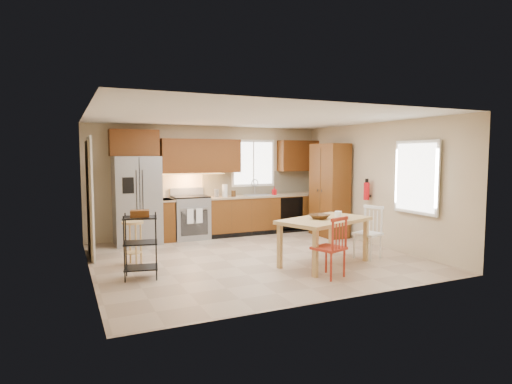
{
  "coord_description": "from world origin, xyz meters",
  "views": [
    {
      "loc": [
        -3.11,
        -6.91,
        1.85
      ],
      "look_at": [
        0.23,
        0.4,
        1.15
      ],
      "focal_mm": 30.0,
      "sensor_mm": 36.0,
      "label": 1
    }
  ],
  "objects_px": {
    "dining_table": "(324,242)",
    "chair_white": "(367,233)",
    "table_bowl": "(319,219)",
    "table_jar": "(338,215)",
    "soap_bottle": "(274,191)",
    "range_stove": "(190,218)",
    "utility_cart": "(141,246)",
    "fire_extinguisher": "(367,191)",
    "pantry": "(329,190)",
    "bar_stool": "(133,243)",
    "refrigerator": "(137,200)",
    "chair_red": "(329,247)"
  },
  "relations": [
    {
      "from": "dining_table",
      "to": "chair_white",
      "type": "bearing_deg",
      "value": -16.81
    },
    {
      "from": "table_bowl",
      "to": "table_jar",
      "type": "xyz_separation_m",
      "value": [
        0.44,
        0.1,
        0.03
      ]
    },
    {
      "from": "chair_white",
      "to": "soap_bottle",
      "type": "bearing_deg",
      "value": -13.07
    },
    {
      "from": "range_stove",
      "to": "soap_bottle",
      "type": "distance_m",
      "value": 2.1
    },
    {
      "from": "utility_cart",
      "to": "table_bowl",
      "type": "bearing_deg",
      "value": 2.31
    },
    {
      "from": "range_stove",
      "to": "table_bowl",
      "type": "bearing_deg",
      "value": -66.84
    },
    {
      "from": "fire_extinguisher",
      "to": "table_bowl",
      "type": "distance_m",
      "value": 2.16
    },
    {
      "from": "pantry",
      "to": "bar_stool",
      "type": "bearing_deg",
      "value": -169.84
    },
    {
      "from": "utility_cart",
      "to": "bar_stool",
      "type": "bearing_deg",
      "value": 100.48
    },
    {
      "from": "fire_extinguisher",
      "to": "dining_table",
      "type": "bearing_deg",
      "value": -148.2
    },
    {
      "from": "dining_table",
      "to": "table_bowl",
      "type": "relative_size",
      "value": 4.94
    },
    {
      "from": "soap_bottle",
      "to": "table_jar",
      "type": "relative_size",
      "value": 1.4
    },
    {
      "from": "fire_extinguisher",
      "to": "pantry",
      "type": "bearing_deg",
      "value": 100.78
    },
    {
      "from": "refrigerator",
      "to": "range_stove",
      "type": "bearing_deg",
      "value": 2.99
    },
    {
      "from": "chair_red",
      "to": "table_jar",
      "type": "relative_size",
      "value": 6.8
    },
    {
      "from": "table_bowl",
      "to": "fire_extinguisher",
      "type": "bearing_deg",
      "value": 30.41
    },
    {
      "from": "range_stove",
      "to": "dining_table",
      "type": "relative_size",
      "value": 0.58
    },
    {
      "from": "soap_bottle",
      "to": "pantry",
      "type": "bearing_deg",
      "value": -43.45
    },
    {
      "from": "soap_bottle",
      "to": "refrigerator",
      "type": "bearing_deg",
      "value": 179.55
    },
    {
      "from": "chair_red",
      "to": "chair_white",
      "type": "relative_size",
      "value": 1.0
    },
    {
      "from": "refrigerator",
      "to": "dining_table",
      "type": "height_order",
      "value": "refrigerator"
    },
    {
      "from": "table_bowl",
      "to": "dining_table",
      "type": "bearing_deg",
      "value": 0.0
    },
    {
      "from": "soap_bottle",
      "to": "chair_red",
      "type": "relative_size",
      "value": 0.21
    },
    {
      "from": "fire_extinguisher",
      "to": "utility_cart",
      "type": "bearing_deg",
      "value": -172.45
    },
    {
      "from": "range_stove",
      "to": "dining_table",
      "type": "bearing_deg",
      "value": -65.32
    },
    {
      "from": "range_stove",
      "to": "pantry",
      "type": "xyz_separation_m",
      "value": [
        2.98,
        -0.99,
        0.59
      ]
    },
    {
      "from": "fire_extinguisher",
      "to": "range_stove",
      "type": "bearing_deg",
      "value": 147.38
    },
    {
      "from": "pantry",
      "to": "chair_white",
      "type": "relative_size",
      "value": 2.26
    },
    {
      "from": "fire_extinguisher",
      "to": "chair_white",
      "type": "height_order",
      "value": "fire_extinguisher"
    },
    {
      "from": "refrigerator",
      "to": "table_jar",
      "type": "relative_size",
      "value": 13.35
    },
    {
      "from": "soap_bottle",
      "to": "chair_white",
      "type": "bearing_deg",
      "value": -83.25
    },
    {
      "from": "fire_extinguisher",
      "to": "bar_stool",
      "type": "bearing_deg",
      "value": 176.97
    },
    {
      "from": "range_stove",
      "to": "pantry",
      "type": "relative_size",
      "value": 0.44
    },
    {
      "from": "bar_stool",
      "to": "utility_cart",
      "type": "relative_size",
      "value": 0.76
    },
    {
      "from": "soap_bottle",
      "to": "dining_table",
      "type": "height_order",
      "value": "soap_bottle"
    },
    {
      "from": "table_bowl",
      "to": "soap_bottle",
      "type": "bearing_deg",
      "value": 77.08
    },
    {
      "from": "soap_bottle",
      "to": "table_jar",
      "type": "bearing_deg",
      "value": -94.9
    },
    {
      "from": "range_stove",
      "to": "fire_extinguisher",
      "type": "height_order",
      "value": "fire_extinguisher"
    },
    {
      "from": "chair_white",
      "to": "bar_stool",
      "type": "xyz_separation_m",
      "value": [
        -3.88,
        1.28,
        -0.09
      ]
    },
    {
      "from": "range_stove",
      "to": "dining_table",
      "type": "xyz_separation_m",
      "value": [
        1.43,
        -3.12,
        -0.08
      ]
    },
    {
      "from": "refrigerator",
      "to": "table_bowl",
      "type": "height_order",
      "value": "refrigerator"
    },
    {
      "from": "range_stove",
      "to": "bar_stool",
      "type": "height_order",
      "value": "range_stove"
    },
    {
      "from": "refrigerator",
      "to": "range_stove",
      "type": "height_order",
      "value": "refrigerator"
    },
    {
      "from": "bar_stool",
      "to": "pantry",
      "type": "bearing_deg",
      "value": 25.14
    },
    {
      "from": "pantry",
      "to": "bar_stool",
      "type": "distance_m",
      "value": 4.6
    },
    {
      "from": "table_bowl",
      "to": "bar_stool",
      "type": "xyz_separation_m",
      "value": [
        -2.83,
        1.33,
        -0.41
      ]
    },
    {
      "from": "table_bowl",
      "to": "chair_white",
      "type": "bearing_deg",
      "value": 2.73
    },
    {
      "from": "dining_table",
      "to": "bar_stool",
      "type": "height_order",
      "value": "dining_table"
    },
    {
      "from": "chair_white",
      "to": "range_stove",
      "type": "bearing_deg",
      "value": 18.01
    },
    {
      "from": "fire_extinguisher",
      "to": "bar_stool",
      "type": "height_order",
      "value": "fire_extinguisher"
    }
  ]
}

